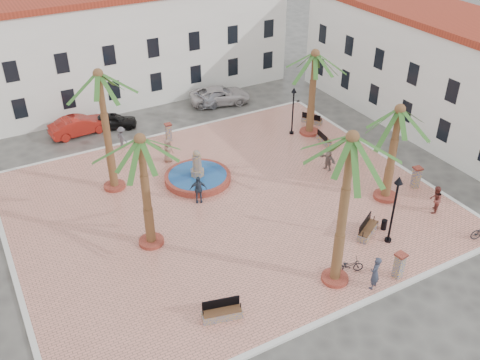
{
  "coord_description": "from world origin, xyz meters",
  "views": [
    {
      "loc": [
        -12.78,
        -24.93,
        19.59
      ],
      "look_at": [
        1.0,
        0.0,
        1.6
      ],
      "focal_mm": 40.0,
      "sensor_mm": 36.0,
      "label": 1
    }
  ],
  "objects": [
    {
      "name": "ground",
      "position": [
        0.0,
        0.0,
        0.0
      ],
      "size": [
        120.0,
        120.0,
        0.0
      ],
      "primitive_type": "plane",
      "color": "#56544F",
      "rests_on": "ground"
    },
    {
      "name": "car_white",
      "position": [
        6.89,
        14.31,
        0.74
      ],
      "size": [
        5.76,
        3.8,
        1.47
      ],
      "primitive_type": "imported",
      "rotation": [
        0.0,
        0.0,
        1.29
      ],
      "color": "beige",
      "rests_on": "ground"
    },
    {
      "name": "kerb_n",
      "position": [
        0.0,
        11.0,
        0.08
      ],
      "size": [
        26.3,
        0.3,
        0.16
      ],
      "primitive_type": "cube",
      "color": "silver",
      "rests_on": "ground"
    },
    {
      "name": "pedestrian_fountain_a",
      "position": [
        -1.18,
        6.7,
        1.01
      ],
      "size": [
        0.99,
        0.82,
        1.73
      ],
      "primitive_type": "imported",
      "rotation": [
        0.0,
        0.0,
        0.37
      ],
      "color": "#896352",
      "rests_on": "plaza"
    },
    {
      "name": "palm_sw",
      "position": [
        -5.61,
        -1.45,
        6.1
      ],
      "size": [
        4.69,
        4.69,
        7.04
      ],
      "color": "#A43D2E",
      "rests_on": "plaza"
    },
    {
      "name": "cyclist_a",
      "position": [
        3.09,
        -10.4,
        1.13
      ],
      "size": [
        0.84,
        0.7,
        1.95
      ],
      "primitive_type": "imported",
      "rotation": [
        0.0,
        0.0,
        3.53
      ],
      "color": "#303546",
      "rests_on": "plaza"
    },
    {
      "name": "car_red",
      "position": [
        -5.56,
        14.36,
        0.76
      ],
      "size": [
        4.75,
        1.99,
        1.53
      ],
      "primitive_type": "imported",
      "rotation": [
        0.0,
        0.0,
        1.65
      ],
      "color": "#A41E15",
      "rests_on": "ground"
    },
    {
      "name": "palm_nw",
      "position": [
        -5.64,
        5.27,
        7.3
      ],
      "size": [
        4.65,
        4.65,
        8.29
      ],
      "color": "#A43D2E",
      "rests_on": "plaza"
    },
    {
      "name": "bench_ne",
      "position": [
        11.51,
        6.86,
        0.4
      ],
      "size": [
        1.34,
        1.72,
        0.9
      ],
      "rotation": [
        0.0,
        0.0,
        2.13
      ],
      "color": "gray",
      "rests_on": "plaza"
    },
    {
      "name": "building_north",
      "position": [
        -0.0,
        19.99,
        4.77
      ],
      "size": [
        30.4,
        7.4,
        9.5
      ],
      "color": "white",
      "rests_on": "ground"
    },
    {
      "name": "pedestrian_fountain_b",
      "position": [
        -1.45,
        1.03,
        1.08
      ],
      "size": [
        1.18,
        0.8,
        1.87
      ],
      "primitive_type": "imported",
      "rotation": [
        0.0,
        0.0,
        -0.34
      ],
      "color": "#2D3B4F",
      "rests_on": "plaza"
    },
    {
      "name": "lamppost_s",
      "position": [
        6.39,
        -7.89,
        3.12
      ],
      "size": [
        0.48,
        0.48,
        4.38
      ],
      "color": "black",
      "rests_on": "plaza"
    },
    {
      "name": "bicycle_a",
      "position": [
        2.74,
        -8.82,
        0.57
      ],
      "size": [
        1.67,
        1.14,
        0.83
      ],
      "primitive_type": "imported",
      "rotation": [
        0.0,
        0.0,
        1.16
      ],
      "color": "black",
      "rests_on": "plaza"
    },
    {
      "name": "bollard_n",
      "position": [
        0.1,
        9.69,
        0.88
      ],
      "size": [
        0.53,
        0.53,
        1.42
      ],
      "rotation": [
        0.0,
        0.0,
        -0.05
      ],
      "color": "gray",
      "rests_on": "plaza"
    },
    {
      "name": "plaza",
      "position": [
        0.0,
        0.0,
        0.07
      ],
      "size": [
        26.0,
        22.0,
        0.15
      ],
      "primitive_type": "cube",
      "color": "#DF8B77",
      "rests_on": "ground"
    },
    {
      "name": "car_black",
      "position": [
        -2.94,
        14.1,
        0.64
      ],
      "size": [
        4.05,
        2.66,
        1.28
      ],
      "primitive_type": "imported",
      "rotation": [
        0.0,
        0.0,
        1.24
      ],
      "color": "black",
      "rests_on": "ground"
    },
    {
      "name": "kerb_e",
      "position": [
        13.0,
        0.0,
        0.08
      ],
      "size": [
        0.3,
        22.3,
        0.16
      ],
      "primitive_type": "cube",
      "color": "silver",
      "rests_on": "ground"
    },
    {
      "name": "bollard_e",
      "position": [
        11.88,
        -4.39,
        0.93
      ],
      "size": [
        0.62,
        0.62,
        1.51
      ],
      "rotation": [
        0.0,
        0.0,
        -0.17
      ],
      "color": "gray",
      "rests_on": "plaza"
    },
    {
      "name": "building_east",
      "position": [
        19.99,
        2.0,
        4.52
      ],
      "size": [
        7.4,
        26.4,
        9.0
      ],
      "rotation": [
        0.0,
        0.0,
        1.57
      ],
      "color": "white",
      "rests_on": "ground"
    },
    {
      "name": "lamppost_e",
      "position": [
        9.02,
        6.07,
        2.78
      ],
      "size": [
        0.42,
        0.42,
        3.88
      ],
      "color": "black",
      "rests_on": "plaza"
    },
    {
      "name": "fountain",
      "position": [
        -0.42,
        3.38,
        0.47
      ],
      "size": [
        4.49,
        4.49,
        2.32
      ],
      "color": "#A43D2E",
      "rests_on": "plaza"
    },
    {
      "name": "cyclist_b",
      "position": [
        10.82,
        -7.04,
        1.06
      ],
      "size": [
        1.12,
        1.06,
        1.83
      ],
      "primitive_type": "imported",
      "rotation": [
        0.0,
        0.0,
        3.71
      ],
      "color": "brown",
      "rests_on": "plaza"
    },
    {
      "name": "palm_s",
      "position": [
        1.72,
        -8.99,
        7.76
      ],
      "size": [
        4.64,
        4.64,
        8.78
      ],
      "color": "#A43D2E",
      "rests_on": "plaza"
    },
    {
      "name": "car_silver",
      "position": [
        6.97,
        14.39,
        0.66
      ],
      "size": [
        4.82,
        2.63,
        1.32
      ],
      "primitive_type": "imported",
      "rotation": [
        0.0,
        0.0,
        1.75
      ],
      "color": "#B5B6BF",
      "rests_on": "ground"
    },
    {
      "name": "bench_s",
      "position": [
        -4.69,
        -8.5,
        0.44
      ],
      "size": [
        2.04,
        1.06,
        1.03
      ],
      "rotation": [
        0.0,
        0.0,
        -0.25
      ],
      "color": "gray",
      "rests_on": "plaza"
    },
    {
      "name": "palm_ne",
      "position": [
        10.3,
        5.48,
        5.84
      ],
      "size": [
        4.96,
        4.96,
        6.82
      ],
      "color": "#A43D2E",
      "rests_on": "plaza"
    },
    {
      "name": "bollard_se",
      "position": [
        4.76,
        -10.4,
        0.94
      ],
      "size": [
        0.62,
        0.62,
        1.52
      ],
      "rotation": [
        0.0,
        0.0,
        0.15
      ],
      "color": "gray",
      "rests_on": "plaza"
    },
    {
      "name": "kerb_s",
      "position": [
        0.0,
        -11.0,
        0.08
      ],
      "size": [
        26.3,
        0.3,
        0.16
      ],
      "primitive_type": "cube",
      "color": "silver",
      "rests_on": "ground"
    },
    {
      "name": "pedestrian_east",
      "position": [
        8.17,
        0.27,
        0.94
      ],
      "size": [
        0.74,
        1.52,
        1.58
      ],
      "primitive_type": "imported",
      "rotation": [
        0.0,
        0.0,
        -1.38
      ],
      "color": "#76655D",
      "rests_on": "plaza"
    },
    {
      "name": "pedestrian_north",
      "position": [
        -3.36,
        10.4,
        0.98
      ],
      "size": [
        0.91,
        1.2,
        1.65
      ],
      "primitive_type": "imported",
      "rotation": [
        0.0,
        0.0,
        1.88
      ],
      "color": "#505055",
      "rests_on": "plaza"
    },
    {
      "name": "litter_bin",
      "position": [
        6.94,
        -6.9,
        0.47
      ],
      "size": [
        0.33,
        0.33,
        0.65
      ],
      "primitive_type": "cylinder",
      "color": "black",
      "rests_on": "plaza"
    },
    {
      "name": "bench_se",
      "position": [
        5.76,
        -6.82,
        0.44
      ],
      "size": [
        1.99,
        1.47,
        1.03
      ],
      "rotation": [
        0.0,
        0.0,
        0.51
      ],
      "color": "gray",
      "rests_on": "plaza"
    },
    {
      "name": "bench_e",
      "position": [
        10.34,
        3.62,
        0.39
      ],
      "size": [
        0.73,
        1.67,
        0.85
      ],
      "rotation": [
        0.0,
        0.0,
        1.42
      ],
      "color": "gray",
      "rests_on": "plaza"
    },
    {
      "name": "kerb_w",
      "position": [
        -13.0,
        0.0,
        0.08
      ],
      "size": [
        0.3,
        22.3,
        0.16
      ],
      "primitive_type": "cube",
      "color": "silver",
      "rests_on": "ground"
    },
    {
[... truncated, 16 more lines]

